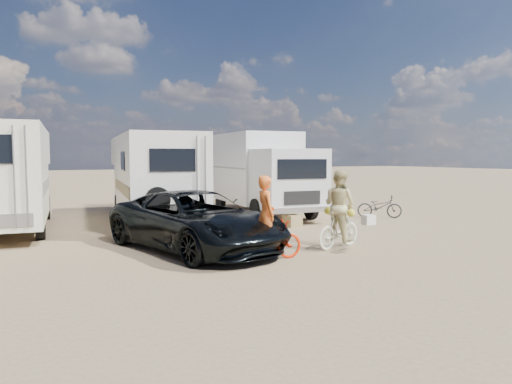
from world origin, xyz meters
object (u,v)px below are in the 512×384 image
rider_woman (339,213)px  cooler (204,224)px  rider_man (266,222)px  box_truck (262,174)px  bike_man (266,240)px  dark_suv (196,221)px  bike_parked (380,207)px  crate (292,221)px  rv_main (152,179)px  bike_woman (339,229)px

rider_woman → cooler: bearing=9.6°
rider_man → cooler: 4.55m
box_truck → bike_man: 8.39m
dark_suv → bike_parked: (8.24, 2.59, -0.30)m
cooler → bike_man: bearing=-77.0°
crate → rv_main: bearing=136.7°
rider_woman → crate: bearing=-30.0°
bike_woman → bike_parked: bearing=-67.3°
bike_woman → bike_man: bearing=82.3°
rider_man → crate: rider_man is taller
rider_man → cooler: (0.28, 4.50, -0.64)m
rv_main → box_truck: size_ratio=1.18×
rv_main → rider_woman: (2.80, -7.11, -0.61)m
bike_woman → cooler: (-2.02, 4.15, -0.26)m
bike_parked → cooler: (-6.96, 0.15, -0.20)m
bike_man → bike_woman: bike_woman is taller
box_truck → crate: (-0.68, -3.37, -1.42)m
rv_main → bike_man: rv_main is taller
rv_main → dark_suv: 5.77m
rider_man → bike_parked: bearing=-50.7°
bike_woman → rider_man: (-2.30, -0.35, 0.38)m
bike_man → crate: 5.11m
box_truck → rv_main: bearing=-175.3°
bike_woman → bike_parked: (4.94, 4.01, -0.05)m
rv_main → crate: (3.69, -3.47, -1.31)m
rider_man → crate: bearing=-30.3°
bike_man → rider_woman: bearing=-73.1°
bike_parked → cooler: bike_parked is taller
crate → bike_parked: bearing=5.1°
bike_man → cooler: 4.51m
bike_man → bike_parked: size_ratio=1.04×
cooler → crate: 2.95m
dark_suv → bike_parked: dark_suv is taller
box_truck → crate: box_truck is taller
box_truck → crate: 3.72m
rider_man → crate: 5.15m
bike_woman → cooler: size_ratio=2.87×
dark_suv → cooler: bearing=51.3°
bike_man → crate: size_ratio=3.49×
bike_woman → rider_woman: (0.00, 0.00, 0.42)m
box_truck → rider_man: box_truck is taller
bike_parked → rider_woman: bearing=167.1°
dark_suv → bike_woman: bearing=-36.8°
rv_main → bike_parked: 8.42m
rider_man → rider_woman: rider_woman is taller
rider_woman → crate: rider_woman is taller
rv_main → box_truck: box_truck is taller
rv_main → bike_man: 7.55m
rv_main → bike_woman: 7.71m
bike_man → bike_woman: (2.30, 0.35, 0.03)m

